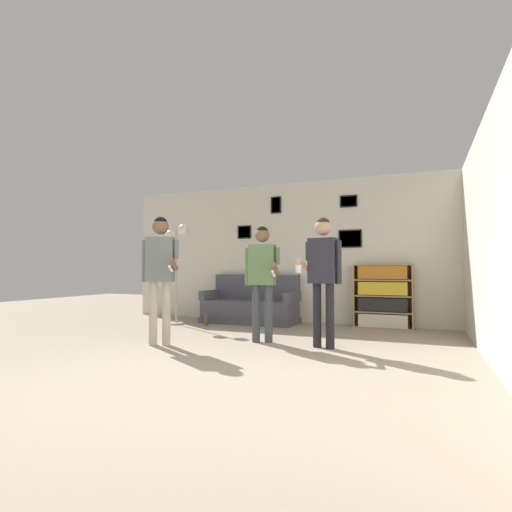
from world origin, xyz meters
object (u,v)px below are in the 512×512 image
Objects in this scene: person_player_foreground_center at (262,271)px; bookshelf at (383,296)px; couch at (251,307)px; bottle_on_floor at (206,319)px; floor_lamp at (177,247)px; person_watcher_holding_cup at (323,267)px; person_player_foreground_left at (160,265)px.

bookshelf is at bearing 54.73° from person_player_foreground_center.
person_player_foreground_center reaches higher than bookshelf.
couch reaches higher than bottle_on_floor.
person_watcher_holding_cup is at bearing -20.91° from floor_lamp.
person_player_foreground_left is 1.40m from person_player_foreground_center.
person_player_foreground_left is at bearing -149.04° from person_player_foreground_center.
person_watcher_holding_cup is at bearing -46.19° from couch.
person_player_foreground_left is at bearing -79.54° from bottle_on_floor.
bottle_on_floor is (-2.42, 1.23, -0.92)m from person_watcher_holding_cup.
bookshelf is at bearing 46.26° from person_player_foreground_left.
person_player_foreground_center is at bearing -26.80° from floor_lamp.
bookshelf is (2.40, 0.19, 0.25)m from couch.
person_player_foreground_center is at bearing 175.28° from person_watcher_holding_cup.
person_player_foreground_center is (-1.44, -2.04, 0.44)m from bookshelf.
person_watcher_holding_cup is at bearing -104.94° from bookshelf.
person_player_foreground_left is (-2.64, -2.76, 0.52)m from bookshelf.
person_watcher_holding_cup reaches higher than person_player_foreground_center.
couch is at bearing 133.81° from person_watcher_holding_cup.
floor_lamp is 6.18× the size of bottle_on_floor.
couch is 1.64× the size of bookshelf.
couch is 2.19m from person_player_foreground_center.
couch is 2.76m from person_watcher_holding_cup.
person_player_foreground_center is 2.12m from bottle_on_floor.
floor_lamp is (-3.58, -0.96, 0.87)m from bookshelf.
person_watcher_holding_cup is at bearing 17.27° from person_player_foreground_left.
person_player_foreground_center is (2.14, -1.08, -0.43)m from floor_lamp.
floor_lamp is at bearing -146.98° from couch.
bottle_on_floor is (-0.58, -0.68, -0.18)m from couch.
couch is at bearing 49.52° from bottle_on_floor.
bookshelf is at bearing 16.39° from bottle_on_floor.
bookshelf is at bearing 15.01° from floor_lamp.
bottle_on_floor is at bearing 7.82° from floor_lamp.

